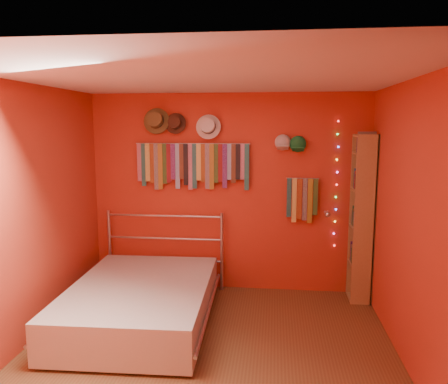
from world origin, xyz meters
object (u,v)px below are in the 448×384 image
at_px(tie_rack, 192,163).
at_px(bed, 141,302).
at_px(reading_lamp, 327,214).
at_px(bookshelf, 365,218).

relative_size(tie_rack, bed, 0.69).
height_order(tie_rack, bed, tie_rack).
bearing_deg(reading_lamp, bookshelf, 0.81).
relative_size(tie_rack, reading_lamp, 4.97).
xyz_separation_m(reading_lamp, bookshelf, (0.44, 0.01, -0.03)).
bearing_deg(bookshelf, bed, -159.32).
distance_m(bookshelf, bed, 2.76).
bearing_deg(reading_lamp, bed, -155.47).
bearing_deg(bookshelf, tie_rack, 175.81).
bearing_deg(tie_rack, reading_lamp, -5.51).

